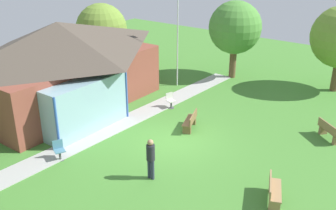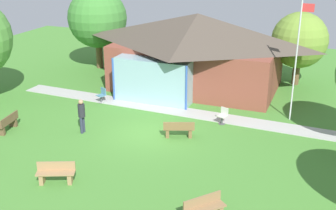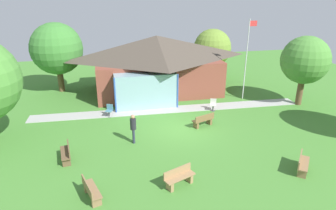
{
  "view_description": "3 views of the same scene",
  "coord_description": "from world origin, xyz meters",
  "px_view_note": "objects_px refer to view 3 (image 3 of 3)",
  "views": [
    {
      "loc": [
        -13.32,
        -9.65,
        8.86
      ],
      "look_at": [
        0.91,
        1.07,
        1.27
      ],
      "focal_mm": 41.98,
      "sensor_mm": 36.0,
      "label": 1
    },
    {
      "loc": [
        8.02,
        -17.9,
        9.01
      ],
      "look_at": [
        0.57,
        1.14,
        1.18
      ],
      "focal_mm": 46.51,
      "sensor_mm": 36.0,
      "label": 2
    },
    {
      "loc": [
        -4.45,
        -16.63,
        8.42
      ],
      "look_at": [
        -0.44,
        1.78,
        1.0
      ],
      "focal_mm": 32.19,
      "sensor_mm": 36.0,
      "label": 3
    }
  ],
  "objects_px": {
    "visitor_strolling_lawn": "(133,126)",
    "tree_east_hedge": "(305,60)",
    "patio_chair_lawn_spare": "(213,105)",
    "tree_behind_pavilion_right": "(212,48)",
    "patio_chair_west": "(109,111)",
    "bench_mid_left": "(66,153)",
    "bench_rear_near_path": "(203,120)",
    "tree_behind_pavilion_left": "(57,49)",
    "bench_front_center": "(179,177)",
    "bench_front_left": "(91,191)",
    "pavilion": "(156,63)",
    "flagpole": "(247,57)",
    "bench_front_right": "(302,164)"
  },
  "relations": [
    {
      "from": "bench_front_left",
      "to": "tree_behind_pavilion_left",
      "type": "height_order",
      "value": "tree_behind_pavilion_left"
    },
    {
      "from": "flagpole",
      "to": "pavilion",
      "type": "bearing_deg",
      "value": 152.71
    },
    {
      "from": "bench_front_right",
      "to": "bench_mid_left",
      "type": "bearing_deg",
      "value": -67.51
    },
    {
      "from": "bench_front_center",
      "to": "flagpole",
      "type": "bearing_deg",
      "value": -151.21
    },
    {
      "from": "patio_chair_lawn_spare",
      "to": "tree_behind_pavilion_right",
      "type": "bearing_deg",
      "value": -87.93
    },
    {
      "from": "bench_front_center",
      "to": "tree_behind_pavilion_left",
      "type": "relative_size",
      "value": 0.27
    },
    {
      "from": "patio_chair_west",
      "to": "bench_front_right",
      "type": "bearing_deg",
      "value": 158.72
    },
    {
      "from": "patio_chair_lawn_spare",
      "to": "tree_east_hedge",
      "type": "bearing_deg",
      "value": -160.87
    },
    {
      "from": "bench_front_right",
      "to": "tree_behind_pavilion_right",
      "type": "bearing_deg",
      "value": -144.74
    },
    {
      "from": "bench_front_center",
      "to": "tree_east_hedge",
      "type": "height_order",
      "value": "tree_east_hedge"
    },
    {
      "from": "bench_rear_near_path",
      "to": "flagpole",
      "type": "bearing_deg",
      "value": 20.79
    },
    {
      "from": "pavilion",
      "to": "tree_behind_pavilion_left",
      "type": "relative_size",
      "value": 1.91
    },
    {
      "from": "bench_rear_near_path",
      "to": "tree_east_hedge",
      "type": "xyz_separation_m",
      "value": [
        8.38,
        2.19,
        3.02
      ]
    },
    {
      "from": "patio_chair_lawn_spare",
      "to": "bench_mid_left",
      "type": "bearing_deg",
      "value": 47.1
    },
    {
      "from": "patio_chair_west",
      "to": "tree_behind_pavilion_left",
      "type": "distance_m",
      "value": 8.18
    },
    {
      "from": "tree_east_hedge",
      "to": "tree_behind_pavilion_left",
      "type": "xyz_separation_m",
      "value": [
        -18.06,
        7.16,
        0.24
      ]
    },
    {
      "from": "bench_mid_left",
      "to": "tree_behind_pavilion_right",
      "type": "distance_m",
      "value": 18.24
    },
    {
      "from": "bench_front_right",
      "to": "tree_behind_pavilion_left",
      "type": "xyz_separation_m",
      "value": [
        -12.75,
        15.25,
        3.26
      ]
    },
    {
      "from": "pavilion",
      "to": "bench_front_right",
      "type": "xyz_separation_m",
      "value": [
        4.74,
        -13.47,
        -2.05
      ]
    },
    {
      "from": "bench_front_left",
      "to": "visitor_strolling_lawn",
      "type": "height_order",
      "value": "visitor_strolling_lawn"
    },
    {
      "from": "bench_mid_left",
      "to": "bench_front_right",
      "type": "xyz_separation_m",
      "value": [
        11.3,
        -3.49,
        0.0
      ]
    },
    {
      "from": "bench_front_right",
      "to": "bench_front_center",
      "type": "xyz_separation_m",
      "value": [
        -6.13,
        0.2,
        0.0
      ]
    },
    {
      "from": "bench_front_center",
      "to": "tree_behind_pavilion_left",
      "type": "distance_m",
      "value": 16.76
    },
    {
      "from": "bench_mid_left",
      "to": "bench_front_left",
      "type": "xyz_separation_m",
      "value": [
        1.3,
        -3.42,
        0.0
      ]
    },
    {
      "from": "patio_chair_lawn_spare",
      "to": "bench_front_left",
      "type": "bearing_deg",
      "value": 65.05
    },
    {
      "from": "bench_front_center",
      "to": "patio_chair_west",
      "type": "distance_m",
      "value": 9.03
    },
    {
      "from": "bench_front_center",
      "to": "pavilion",
      "type": "bearing_deg",
      "value": -118.93
    },
    {
      "from": "bench_rear_near_path",
      "to": "bench_front_left",
      "type": "height_order",
      "value": "same"
    },
    {
      "from": "patio_chair_west",
      "to": "bench_mid_left",
      "type": "bearing_deg",
      "value": 89.15
    },
    {
      "from": "patio_chair_west",
      "to": "visitor_strolling_lawn",
      "type": "distance_m",
      "value": 4.34
    },
    {
      "from": "bench_front_center",
      "to": "bench_front_left",
      "type": "height_order",
      "value": "same"
    },
    {
      "from": "bench_rear_near_path",
      "to": "tree_behind_pavilion_left",
      "type": "relative_size",
      "value": 0.27
    },
    {
      "from": "visitor_strolling_lawn",
      "to": "tree_east_hedge",
      "type": "xyz_separation_m",
      "value": [
        13.0,
        3.41,
        2.4
      ]
    },
    {
      "from": "tree_behind_pavilion_left",
      "to": "tree_behind_pavilion_right",
      "type": "xyz_separation_m",
      "value": [
        14.02,
        1.21,
        -0.72
      ]
    },
    {
      "from": "bench_rear_near_path",
      "to": "tree_behind_pavilion_left",
      "type": "bearing_deg",
      "value": 115.17
    },
    {
      "from": "bench_front_center",
      "to": "bench_front_left",
      "type": "relative_size",
      "value": 0.99
    },
    {
      "from": "flagpole",
      "to": "bench_front_center",
      "type": "distance_m",
      "value": 13.01
    },
    {
      "from": "bench_rear_near_path",
      "to": "bench_front_left",
      "type": "distance_m",
      "value": 9.05
    },
    {
      "from": "visitor_strolling_lawn",
      "to": "pavilion",
      "type": "bearing_deg",
      "value": 163.65
    },
    {
      "from": "bench_front_right",
      "to": "patio_chair_lawn_spare",
      "type": "bearing_deg",
      "value": -129.97
    },
    {
      "from": "visitor_strolling_lawn",
      "to": "tree_behind_pavilion_left",
      "type": "relative_size",
      "value": 0.3
    },
    {
      "from": "bench_mid_left",
      "to": "bench_front_left",
      "type": "distance_m",
      "value": 3.66
    },
    {
      "from": "bench_front_left",
      "to": "patio_chair_west",
      "type": "height_order",
      "value": "patio_chair_west"
    },
    {
      "from": "bench_front_right",
      "to": "tree_east_hedge",
      "type": "height_order",
      "value": "tree_east_hedge"
    },
    {
      "from": "patio_chair_west",
      "to": "visitor_strolling_lawn",
      "type": "xyz_separation_m",
      "value": [
        1.24,
        -4.11,
        0.61
      ]
    },
    {
      "from": "flagpole",
      "to": "patio_chair_west",
      "type": "height_order",
      "value": "flagpole"
    },
    {
      "from": "pavilion",
      "to": "bench_front_right",
      "type": "height_order",
      "value": "pavilion"
    },
    {
      "from": "bench_rear_near_path",
      "to": "visitor_strolling_lawn",
      "type": "xyz_separation_m",
      "value": [
        -4.62,
        -1.22,
        0.62
      ]
    },
    {
      "from": "bench_front_right",
      "to": "bench_rear_near_path",
      "type": "bearing_deg",
      "value": -112.83
    },
    {
      "from": "bench_front_right",
      "to": "bench_front_center",
      "type": "distance_m",
      "value": 6.13
    }
  ]
}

